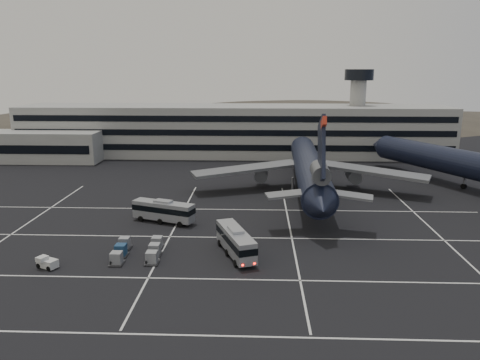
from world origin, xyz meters
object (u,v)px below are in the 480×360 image
Objects in this scene: trijet_main at (309,168)px; uld_cluster at (138,250)px; bus_near at (236,240)px; bus_far at (163,210)px.

trijet_main reaches higher than uld_cluster.
bus_near is (-12.89, -31.46, -3.20)m from trijet_main.
trijet_main is at bearing 51.29° from uld_cluster.
bus_near is 18.03m from bus_far.
trijet_main is at bearing -33.42° from bus_far.
trijet_main is 5.33× the size of bus_near.
bus_near is 1.39× the size of uld_cluster.
uld_cluster is at bearing -126.57° from trijet_main.
bus_far is 1.37× the size of uld_cluster.
bus_near is 13.05m from uld_cluster.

